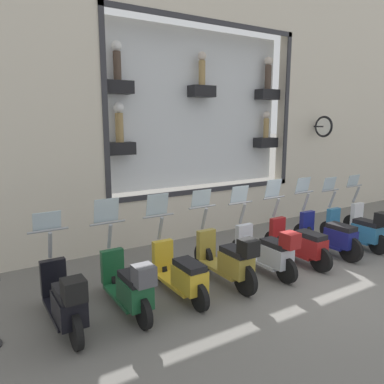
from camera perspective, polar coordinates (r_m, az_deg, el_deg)
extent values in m
plane|color=#66635E|center=(7.50, 17.73, -12.56)|extent=(120.00, 120.00, 0.00)
cube|color=beige|center=(9.88, 1.84, -3.00)|extent=(0.40, 5.43, 1.11)
cube|color=#2D2D33|center=(9.71, 2.78, 24.57)|extent=(0.04, 5.43, 0.12)
cube|color=#2D2D33|center=(9.58, 2.56, 0.32)|extent=(0.04, 5.43, 0.12)
cube|color=#2D2D33|center=(11.15, 14.20, 11.94)|extent=(0.04, 0.12, 4.17)
cube|color=#2D2D33|center=(8.22, -13.12, 12.52)|extent=(0.04, 0.12, 4.17)
cube|color=silver|center=(9.89, 0.78, 12.45)|extent=(0.04, 5.19, 3.93)
cube|color=black|center=(11.11, 11.41, 14.35)|extent=(0.36, 0.64, 0.28)
cylinder|color=#47382D|center=(11.15, 11.50, 16.73)|extent=(0.18, 0.18, 0.65)
sphere|color=beige|center=(11.21, 11.59, 18.98)|extent=(0.23, 0.23, 0.23)
cube|color=black|center=(9.73, 1.51, 15.08)|extent=(0.36, 0.64, 0.28)
cylinder|color=#9E7F4C|center=(9.78, 1.52, 17.65)|extent=(0.17, 0.17, 0.60)
sphere|color=beige|center=(9.83, 1.54, 20.02)|extent=(0.22, 0.22, 0.22)
cube|color=black|center=(8.71, -11.23, 15.40)|extent=(0.36, 0.64, 0.28)
cylinder|color=#47382D|center=(8.76, -11.34, 18.32)|extent=(0.17, 0.17, 0.61)
sphere|color=white|center=(8.82, -11.44, 21.01)|extent=(0.22, 0.22, 0.22)
cube|color=black|center=(11.11, 11.15, 7.41)|extent=(0.36, 0.64, 0.28)
cylinder|color=#9E7F4C|center=(11.09, 11.23, 9.54)|extent=(0.15, 0.15, 0.55)
sphere|color=beige|center=(11.09, 11.30, 11.47)|extent=(0.20, 0.20, 0.20)
cube|color=black|center=(8.70, -10.90, 6.54)|extent=(0.36, 0.64, 0.28)
cylinder|color=#9E7F4C|center=(8.68, -11.01, 9.60)|extent=(0.18, 0.18, 0.65)
sphere|color=white|center=(8.68, -11.12, 12.51)|extent=(0.23, 0.23, 0.23)
cylinder|color=black|center=(11.95, 18.77, 9.43)|extent=(0.35, 0.05, 0.05)
torus|color=black|center=(11.84, 19.43, 9.38)|extent=(0.63, 0.07, 0.63)
cylinder|color=white|center=(11.84, 19.43, 9.38)|extent=(0.52, 0.03, 0.52)
cylinder|color=black|center=(10.74, 23.21, -4.47)|extent=(0.48, 0.09, 0.48)
cube|color=silver|center=(10.40, 26.17, -5.26)|extent=(1.02, 0.38, 0.06)
cube|color=silver|center=(10.61, 23.83, -3.04)|extent=(0.12, 0.37, 0.56)
cylinder|color=gray|center=(10.55, 23.72, -0.36)|extent=(0.20, 0.06, 0.45)
cylinder|color=gray|center=(10.55, 23.50, 0.84)|extent=(0.04, 0.61, 0.04)
cube|color=silver|center=(10.55, 23.38, 1.65)|extent=(0.08, 0.42, 0.29)
cylinder|color=black|center=(10.01, 20.01, -5.44)|extent=(0.44, 0.09, 0.44)
cylinder|color=black|center=(9.29, 26.58, -7.19)|extent=(0.44, 0.09, 0.44)
cube|color=teal|center=(9.64, 23.16, -6.35)|extent=(1.02, 0.38, 0.06)
cube|color=teal|center=(9.39, 25.13, -5.62)|extent=(0.61, 0.35, 0.36)
cube|color=black|center=(9.33, 25.24, -4.27)|extent=(0.58, 0.31, 0.10)
cube|color=teal|center=(9.86, 20.71, -3.93)|extent=(0.12, 0.37, 0.56)
cylinder|color=gray|center=(9.79, 20.58, -1.05)|extent=(0.20, 0.06, 0.45)
cylinder|color=gray|center=(9.80, 20.34, 0.24)|extent=(0.04, 0.61, 0.04)
cube|color=silver|center=(9.79, 20.22, 1.21)|extent=(0.08, 0.42, 0.32)
cube|color=black|center=(9.12, 27.12, -3.72)|extent=(0.28, 0.28, 0.28)
cylinder|color=black|center=(9.27, 16.58, -6.21)|extent=(0.54, 0.09, 0.54)
cylinder|color=black|center=(8.53, 23.02, -8.11)|extent=(0.54, 0.09, 0.54)
cube|color=navy|center=(8.89, 19.65, -7.21)|extent=(1.02, 0.38, 0.06)
cube|color=navy|center=(8.62, 21.70, -6.46)|extent=(0.61, 0.35, 0.36)
cube|color=black|center=(8.55, 21.80, -4.98)|extent=(0.58, 0.31, 0.10)
cube|color=navy|center=(9.13, 17.10, -4.56)|extent=(0.12, 0.37, 0.56)
cylinder|color=gray|center=(9.06, 16.94, -1.45)|extent=(0.20, 0.06, 0.45)
cylinder|color=gray|center=(9.07, 16.69, -0.05)|extent=(0.04, 0.60, 0.04)
cube|color=silver|center=(9.06, 16.56, 1.07)|extent=(0.09, 0.42, 0.34)
cylinder|color=black|center=(8.62, 12.28, -7.43)|extent=(0.50, 0.09, 0.50)
cylinder|color=black|center=(7.80, 19.05, -9.75)|extent=(0.50, 0.09, 0.50)
cube|color=maroon|center=(8.20, 15.48, -8.62)|extent=(1.02, 0.39, 0.06)
cube|color=maroon|center=(7.90, 17.57, -7.87)|extent=(0.61, 0.35, 0.36)
cube|color=black|center=(7.84, 17.66, -6.28)|extent=(0.58, 0.31, 0.10)
cube|color=maroon|center=(8.46, 12.87, -5.69)|extent=(0.12, 0.37, 0.56)
cylinder|color=gray|center=(8.39, 12.67, -2.34)|extent=(0.20, 0.06, 0.45)
cylinder|color=gray|center=(8.39, 12.40, -0.83)|extent=(0.04, 0.60, 0.04)
cube|color=silver|center=(8.38, 12.27, 0.57)|extent=(0.10, 0.42, 0.40)
cylinder|color=black|center=(8.03, 7.33, -8.72)|extent=(0.48, 0.09, 0.48)
cylinder|color=black|center=(7.13, 14.20, -11.53)|extent=(0.48, 0.09, 0.48)
cube|color=#B7BCC6|center=(7.57, 10.54, -10.14)|extent=(1.02, 0.39, 0.06)
cube|color=#B7BCC6|center=(7.24, 12.62, -9.42)|extent=(0.61, 0.35, 0.36)
cube|color=black|center=(7.17, 12.70, -7.69)|extent=(0.58, 0.31, 0.10)
cube|color=#B7BCC6|center=(7.85, 7.92, -6.89)|extent=(0.12, 0.37, 0.56)
cylinder|color=gray|center=(7.77, 7.69, -3.29)|extent=(0.20, 0.06, 0.45)
cylinder|color=gray|center=(7.77, 7.40, -1.66)|extent=(0.04, 0.60, 0.04)
cube|color=silver|center=(7.76, 7.24, -0.33)|extent=(0.09, 0.42, 0.35)
cube|color=maroon|center=(6.90, 14.71, -7.12)|extent=(0.28, 0.28, 0.28)
cylinder|color=black|center=(7.46, 1.76, -9.89)|extent=(0.54, 0.09, 0.54)
cylinder|color=black|center=(6.53, 8.12, -13.13)|extent=(0.54, 0.09, 0.54)
cube|color=olive|center=(6.99, 4.71, -11.52)|extent=(1.02, 0.38, 0.06)
cube|color=olive|center=(6.64, 6.70, -10.85)|extent=(0.61, 0.35, 0.36)
cube|color=black|center=(6.56, 6.74, -8.98)|extent=(0.58, 0.31, 0.10)
cube|color=olive|center=(7.29, 2.16, -7.92)|extent=(0.12, 0.37, 0.56)
cylinder|color=gray|center=(7.21, 1.88, -4.05)|extent=(0.20, 0.06, 0.45)
cylinder|color=gray|center=(7.21, 1.58, -2.29)|extent=(0.04, 0.60, 0.04)
cube|color=silver|center=(7.21, 1.41, -0.93)|extent=(0.09, 0.42, 0.33)
cube|color=black|center=(6.28, 8.58, -8.38)|extent=(0.28, 0.28, 0.28)
cylinder|color=black|center=(7.07, -4.95, -11.59)|extent=(0.44, 0.09, 0.44)
cylinder|color=black|center=(6.00, 1.17, -15.78)|extent=(0.44, 0.09, 0.44)
cube|color=gold|center=(6.53, -2.17, -13.62)|extent=(1.02, 0.38, 0.06)
cube|color=gold|center=(6.15, -0.39, -13.06)|extent=(0.61, 0.35, 0.36)
cube|color=black|center=(6.06, -0.40, -11.07)|extent=(0.58, 0.31, 0.10)
cube|color=gold|center=(6.85, -4.49, -9.63)|extent=(0.12, 0.37, 0.56)
cylinder|color=gray|center=(6.75, -4.83, -5.52)|extent=(0.20, 0.06, 0.45)
cylinder|color=gray|center=(6.76, -5.13, -3.64)|extent=(0.04, 0.61, 0.04)
cube|color=silver|center=(6.75, -5.31, -1.90)|extent=(0.10, 0.42, 0.40)
cylinder|color=black|center=(6.72, -12.30, -12.95)|extent=(0.46, 0.09, 0.46)
cylinder|color=black|center=(5.60, -7.41, -17.85)|extent=(0.46, 0.09, 0.46)
cube|color=#19512D|center=(6.15, -10.10, -15.29)|extent=(1.02, 0.38, 0.06)
cube|color=#19512D|center=(5.75, -8.72, -14.87)|extent=(0.61, 0.35, 0.36)
cube|color=black|center=(5.66, -8.79, -12.77)|extent=(0.58, 0.31, 0.10)
cube|color=#19512D|center=(6.50, -12.04, -10.93)|extent=(0.12, 0.37, 0.56)
cylinder|color=gray|center=(6.40, -12.43, -6.61)|extent=(0.20, 0.06, 0.45)
cylinder|color=gray|center=(6.40, -12.72, -4.61)|extent=(0.04, 0.61, 0.04)
cube|color=silver|center=(6.39, -12.91, -2.73)|extent=(0.10, 0.42, 0.41)
cube|color=#4C4C51|center=(5.31, -7.35, -12.47)|extent=(0.28, 0.28, 0.28)
cylinder|color=black|center=(6.48, -20.39, -14.15)|extent=(0.50, 0.09, 0.50)
cylinder|color=black|center=(5.34, -17.31, -19.58)|extent=(0.50, 0.09, 0.50)
cube|color=black|center=(5.91, -19.01, -16.72)|extent=(1.02, 0.38, 0.06)
cube|color=black|center=(5.48, -18.21, -16.44)|extent=(0.61, 0.35, 0.36)
cube|color=black|center=(5.39, -18.36, -14.25)|extent=(0.58, 0.31, 0.10)
cube|color=black|center=(6.26, -20.37, -12.06)|extent=(0.12, 0.37, 0.56)
cylinder|color=gray|center=(6.16, -20.80, -7.57)|extent=(0.20, 0.06, 0.45)
cylinder|color=gray|center=(6.16, -21.07, -5.50)|extent=(0.04, 0.61, 0.04)
cube|color=silver|center=(6.16, -21.23, -4.10)|extent=(0.08, 0.42, 0.29)
cube|color=black|center=(5.03, -17.54, -14.04)|extent=(0.28, 0.28, 0.28)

